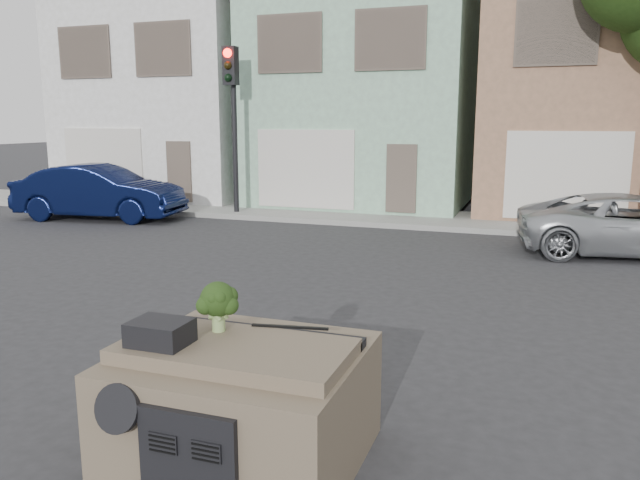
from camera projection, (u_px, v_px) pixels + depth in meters
The scene contains 12 objects.
ground_plane at pixel (346, 345), 8.30m from camera, with size 120.00×120.00×0.00m, color #303033.
sidewalk at pixel (453, 221), 18.00m from camera, with size 40.00×3.00×0.15m, color gray.
townhouse_white at pixel (189, 98), 24.60m from camera, with size 7.20×8.20×7.55m, color white.
townhouse_mint at pixel (373, 96), 22.14m from camera, with size 7.20×8.20×7.55m, color #95C4A4.
townhouse_tan at pixel (603, 93), 19.69m from camera, with size 7.20×8.20×7.55m, color #9A6F54.
navy_sedan at pixel (101, 219), 18.77m from camera, with size 1.73×4.95×1.63m, color black.
silver_pickup at pixel (631, 255), 13.78m from camera, with size 2.24×4.86×1.35m, color #B2B6BB.
traffic_signal at pixel (233, 133), 18.73m from camera, with size 0.40×0.40×5.10m, color black.
car_dashboard at pixel (244, 400), 5.41m from camera, with size 2.00×1.80×1.12m, color brown.
instrument_hump at pixel (160, 332), 5.16m from camera, with size 0.48×0.38×0.20m, color black.
wiper_arm at pixel (290, 327), 5.57m from camera, with size 0.70×0.03×0.02m, color black.
broccoli at pixel (218, 306), 5.45m from camera, with size 0.37×0.37×0.46m, color black.
Camera 1 is at (2.31, -7.54, 2.95)m, focal length 35.00 mm.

